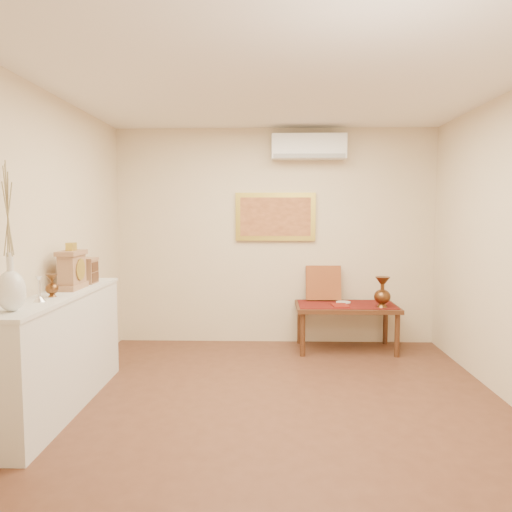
{
  "coord_description": "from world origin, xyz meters",
  "views": [
    {
      "loc": [
        -0.07,
        -4.05,
        1.65
      ],
      "look_at": [
        -0.22,
        1.15,
        1.2
      ],
      "focal_mm": 35.0,
      "sensor_mm": 36.0,
      "label": 1
    }
  ],
  "objects_px": {
    "low_table": "(346,310)",
    "wooden_chest": "(87,271)",
    "brass_urn_tall": "(382,289)",
    "white_vase": "(9,237)",
    "mantel_clock": "(72,269)",
    "display_ledge": "(61,351)"
  },
  "relations": [
    {
      "from": "white_vase",
      "to": "mantel_clock",
      "type": "distance_m",
      "value": 1.05
    },
    {
      "from": "display_ledge",
      "to": "wooden_chest",
      "type": "height_order",
      "value": "wooden_chest"
    },
    {
      "from": "low_table",
      "to": "wooden_chest",
      "type": "bearing_deg",
      "value": -154.45
    },
    {
      "from": "mantel_clock",
      "to": "wooden_chest",
      "type": "xyz_separation_m",
      "value": [
        0.01,
        0.35,
        -0.05
      ]
    },
    {
      "from": "white_vase",
      "to": "mantel_clock",
      "type": "xyz_separation_m",
      "value": [
        0.02,
        1.0,
        -0.33
      ]
    },
    {
      "from": "brass_urn_tall",
      "to": "mantel_clock",
      "type": "distance_m",
      "value": 3.39
    },
    {
      "from": "brass_urn_tall",
      "to": "wooden_chest",
      "type": "xyz_separation_m",
      "value": [
        -3.04,
        -1.09,
        0.33
      ]
    },
    {
      "from": "brass_urn_tall",
      "to": "low_table",
      "type": "xyz_separation_m",
      "value": [
        -0.39,
        0.18,
        -0.29
      ]
    },
    {
      "from": "white_vase",
      "to": "low_table",
      "type": "bearing_deg",
      "value": 44.3
    },
    {
      "from": "mantel_clock",
      "to": "wooden_chest",
      "type": "bearing_deg",
      "value": 89.15
    },
    {
      "from": "display_ledge",
      "to": "low_table",
      "type": "relative_size",
      "value": 1.68
    },
    {
      "from": "wooden_chest",
      "to": "low_table",
      "type": "bearing_deg",
      "value": 25.55
    },
    {
      "from": "white_vase",
      "to": "mantel_clock",
      "type": "bearing_deg",
      "value": 88.66
    },
    {
      "from": "white_vase",
      "to": "wooden_chest",
      "type": "distance_m",
      "value": 1.4
    },
    {
      "from": "brass_urn_tall",
      "to": "display_ledge",
      "type": "distance_m",
      "value": 3.51
    },
    {
      "from": "low_table",
      "to": "display_ledge",
      "type": "bearing_deg",
      "value": -144.9
    },
    {
      "from": "display_ledge",
      "to": "mantel_clock",
      "type": "relative_size",
      "value": 4.93
    },
    {
      "from": "display_ledge",
      "to": "low_table",
      "type": "bearing_deg",
      "value": 35.1
    },
    {
      "from": "mantel_clock",
      "to": "wooden_chest",
      "type": "height_order",
      "value": "mantel_clock"
    },
    {
      "from": "display_ledge",
      "to": "white_vase",
      "type": "bearing_deg",
      "value": -90.68
    },
    {
      "from": "display_ledge",
      "to": "mantel_clock",
      "type": "xyz_separation_m",
      "value": [
        0.01,
        0.26,
        0.66
      ]
    },
    {
      "from": "wooden_chest",
      "to": "mantel_clock",
      "type": "bearing_deg",
      "value": -90.85
    }
  ]
}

